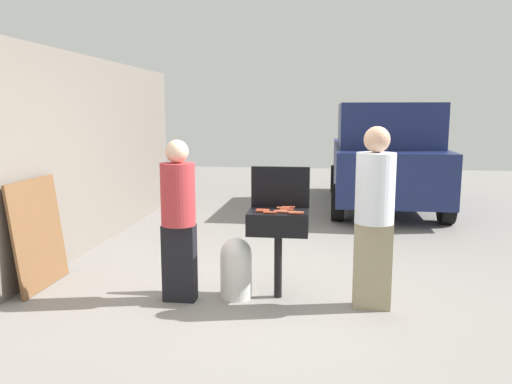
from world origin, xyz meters
TOP-DOWN VIEW (x-y plane):
  - ground_plane at (0.00, 0.00)m, footprint 24.00×24.00m
  - house_wall_side at (-2.68, 1.00)m, footprint 0.24×8.00m
  - bbq_grill at (0.13, 0.03)m, footprint 0.60×0.44m
  - grill_lid_open at (0.13, 0.25)m, footprint 0.60×0.05m
  - hot_dog_0 at (0.32, -0.08)m, footprint 0.13×0.04m
  - hot_dog_1 at (0.17, 0.13)m, footprint 0.13×0.03m
  - hot_dog_2 at (0.22, 0.04)m, footprint 0.13×0.03m
  - hot_dog_3 at (-0.02, 0.00)m, footprint 0.13×0.04m
  - hot_dog_4 at (0.31, -0.11)m, footprint 0.13×0.04m
  - hot_dog_5 at (0.19, -0.07)m, footprint 0.13×0.04m
  - hot_dog_6 at (0.16, -0.03)m, footprint 0.13×0.04m
  - hot_dog_7 at (0.22, 0.17)m, footprint 0.13×0.04m
  - hot_dog_8 at (-0.02, -0.05)m, footprint 0.13×0.03m
  - hot_dog_9 at (0.06, -0.12)m, footprint 0.13×0.04m
  - propane_tank at (-0.29, -0.03)m, footprint 0.32×0.32m
  - person_left at (-0.83, -0.18)m, footprint 0.34×0.34m
  - person_right at (1.05, -0.13)m, footprint 0.37×0.37m
  - parked_minivan at (1.77, 5.28)m, footprint 2.08×4.43m
  - leaning_board at (-2.43, 0.02)m, footprint 0.16×0.90m

SIDE VIEW (x-z plane):
  - ground_plane at x=0.00m, z-range 0.00..0.00m
  - propane_tank at x=-0.29m, z-range 0.01..0.63m
  - leaning_board at x=-2.43m, z-range 0.00..1.17m
  - bbq_grill at x=0.13m, z-range 0.31..1.20m
  - person_left at x=-0.83m, z-range 0.07..1.67m
  - hot_dog_0 at x=0.32m, z-range 0.89..0.92m
  - hot_dog_1 at x=0.17m, z-range 0.89..0.92m
  - hot_dog_2 at x=0.22m, z-range 0.89..0.92m
  - hot_dog_3 at x=-0.02m, z-range 0.89..0.92m
  - hot_dog_4 at x=0.31m, z-range 0.89..0.92m
  - hot_dog_5 at x=0.19m, z-range 0.89..0.92m
  - hot_dog_6 at x=0.16m, z-range 0.89..0.92m
  - hot_dog_7 at x=0.22m, z-range 0.89..0.92m
  - hot_dog_8 at x=-0.02m, z-range 0.89..0.92m
  - hot_dog_9 at x=0.06m, z-range 0.89..0.92m
  - person_right at x=1.05m, z-range 0.07..1.81m
  - parked_minivan at x=1.77m, z-range 0.02..2.04m
  - grill_lid_open at x=0.13m, z-range 0.89..1.31m
  - house_wall_side at x=-2.68m, z-range 0.00..2.61m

